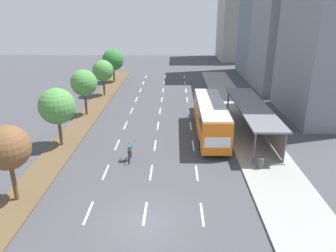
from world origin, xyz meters
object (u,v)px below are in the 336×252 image
median_tree_second (57,106)px  median_tree_nearest (7,148)px  bus_shelter (254,117)px  cyclist (130,152)px  median_tree_fourth (103,71)px  median_tree_fifth (113,60)px  bus (210,115)px  median_tree_third (84,83)px  trash_bin (260,163)px

median_tree_second → median_tree_nearest: bearing=-89.7°
bus_shelter → median_tree_second: 18.42m
bus_shelter → cyclist: (-11.42, -6.01, -1.07)m
bus_shelter → median_tree_fourth: bearing=140.9°
median_tree_fifth → median_tree_nearest: bearing=-90.0°
median_tree_fifth → bus_shelter: bearing=-52.3°
bus_shelter → median_tree_fifth: (-18.02, 23.28, 1.90)m
cyclist → median_tree_fifth: (-6.60, 29.29, 2.97)m
cyclist → median_tree_fourth: bearing=107.4°
median_tree_second → median_tree_fourth: median_tree_second is taller
bus → median_tree_third: bearing=156.6°
median_tree_nearest → trash_bin: median_tree_nearest is taller
median_tree_second → median_tree_fourth: 17.63m
median_tree_nearest → median_tree_third: median_tree_third is taller
bus → median_tree_fifth: (-13.74, 23.60, 1.69)m
median_tree_third → trash_bin: bearing=-37.4°
bus_shelter → trash_bin: (-1.08, -7.35, -1.29)m
median_tree_second → median_tree_third: median_tree_second is taller
bus → cyclist: bus is taller
median_tree_fifth → trash_bin: (16.94, -30.63, -3.19)m
median_tree_nearest → bus: bearing=40.3°
median_tree_fourth → median_tree_fifth: 8.82m
median_tree_fifth → bus: bearing=-59.8°
cyclist → median_tree_fourth: (-6.41, 20.47, 2.83)m
median_tree_second → median_tree_fifth: (0.03, 26.44, -0.01)m
median_tree_fifth → cyclist: bearing=-77.3°
median_tree_nearest → median_tree_fifth: median_tree_fifth is taller
bus → median_tree_fifth: size_ratio=2.09×
median_tree_nearest → median_tree_second: median_tree_second is taller
median_tree_nearest → median_tree_fifth: size_ratio=0.94×
median_tree_nearest → median_tree_second: size_ratio=0.97×
median_tree_nearest → median_tree_third: 17.63m
cyclist → median_tree_third: median_tree_third is taller
bus → median_tree_nearest: (-13.72, -11.65, 1.71)m
bus → median_tree_fifth: bearing=120.2°
median_tree_second → cyclist: bearing=-23.2°
cyclist → median_tree_fourth: 21.64m
median_tree_fourth → trash_bin: 27.66m
median_tree_second → trash_bin: median_tree_second is taller
median_tree_second → trash_bin: size_ratio=6.19×
median_tree_fourth → trash_bin: (16.74, -21.81, -3.04)m
cyclist → trash_bin: (10.33, -1.34, -0.22)m
bus_shelter → bus: size_ratio=1.26×
bus_shelter → trash_bin: 7.54m
bus_shelter → cyclist: bearing=-152.3°
bus → trash_bin: bearing=-65.5°
median_tree_fourth → trash_bin: bearing=-52.5°
trash_bin → median_tree_fourth: bearing=127.5°
median_tree_nearest → median_tree_third: (-0.06, 17.63, 0.08)m
median_tree_nearest → median_tree_fifth: 35.26m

